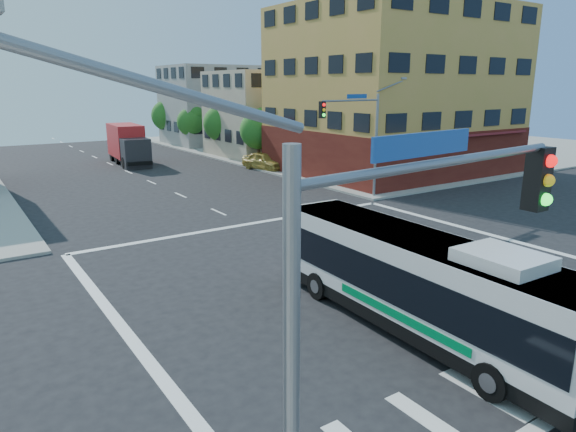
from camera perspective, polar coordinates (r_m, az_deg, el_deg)
ground at (r=21.29m, az=8.11°, el=-6.52°), size 120.00×120.00×0.00m
sidewalk_ne at (r=69.80m, az=10.45°, el=7.94°), size 50.00×50.00×0.15m
corner_building_ne at (r=47.13m, az=11.62°, el=12.04°), size 18.10×15.44×14.00m
building_east_near at (r=57.48m, az=-1.88°, el=11.29°), size 12.06×10.06×9.00m
building_east_far at (r=69.71m, az=-8.14°, el=12.09°), size 12.06×10.06×10.00m
signal_mast_ne at (r=33.98m, az=7.91°, el=9.89°), size 7.91×1.13×8.07m
signal_mast_sw at (r=6.48m, az=12.39°, el=-9.09°), size 7.91×1.01×8.07m
street_tree_a at (r=49.74m, az=-3.15°, el=9.75°), size 3.60×3.60×5.53m
street_tree_b at (r=56.73m, az=-7.36°, el=10.38°), size 3.80×3.80×5.79m
street_tree_c at (r=63.99m, az=-10.63°, el=10.42°), size 3.40×3.40×5.29m
street_tree_d at (r=71.37m, az=-13.26°, el=11.01°), size 4.00×4.00×6.03m
transit_bus at (r=16.43m, az=14.18°, el=-7.05°), size 2.80×11.50×3.39m
box_truck at (r=53.18m, az=-17.33°, el=7.53°), size 3.11×8.58×3.79m
parked_car at (r=47.25m, az=-2.64°, el=6.12°), size 2.74×5.01×1.61m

